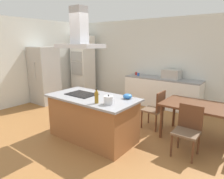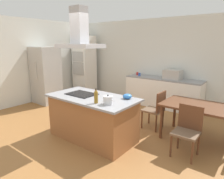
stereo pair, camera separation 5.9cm
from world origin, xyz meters
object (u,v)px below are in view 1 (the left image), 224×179
at_px(chair_facing_island, 188,127).
at_px(range_hood, 79,35).
at_px(cooktop, 82,94).
at_px(countertop_microwave, 172,74).
at_px(wall_oven_stack, 83,65).
at_px(coffee_mug_red, 136,73).
at_px(tea_kettle, 109,100).
at_px(mixing_bowl, 128,96).
at_px(refrigerator, 45,75).
at_px(dining_table, 199,109).
at_px(chair_at_left_end, 156,107).
at_px(olive_oil_bottle, 97,97).
at_px(coffee_mug_blue, 138,74).

relative_size(chair_facing_island, range_hood, 0.99).
bearing_deg(cooktop, countertop_microwave, 73.89).
bearing_deg(wall_oven_stack, coffee_mug_red, 7.25).
xyz_separation_m(tea_kettle, mixing_bowl, (0.08, 0.50, -0.03)).
relative_size(countertop_microwave, refrigerator, 0.27).
distance_m(dining_table, chair_facing_island, 0.68).
bearing_deg(tea_kettle, cooktop, 167.63).
distance_m(dining_table, chair_at_left_end, 0.93).
height_order(cooktop, countertop_microwave, countertop_microwave).
distance_m(olive_oil_bottle, coffee_mug_blue, 3.22).
height_order(mixing_bowl, chair_facing_island, mixing_bowl).
bearing_deg(chair_at_left_end, countertop_microwave, 100.20).
distance_m(cooktop, range_hood, 1.20).
height_order(wall_oven_stack, range_hood, range_hood).
relative_size(coffee_mug_red, dining_table, 0.06).
xyz_separation_m(coffee_mug_red, chair_at_left_end, (1.52, -1.69, -0.44)).
height_order(cooktop, olive_oil_bottle, olive_oil_bottle).
bearing_deg(olive_oil_bottle, countertop_microwave, 86.84).
bearing_deg(countertop_microwave, tea_kettle, -89.37).
distance_m(mixing_bowl, chair_at_left_end, 1.05).
height_order(olive_oil_bottle, mixing_bowl, olive_oil_bottle).
xyz_separation_m(cooktop, olive_oil_bottle, (0.66, -0.27, 0.11)).
bearing_deg(chair_facing_island, range_hood, -164.22).
bearing_deg(chair_at_left_end, coffee_mug_red, 132.01).
relative_size(countertop_microwave, coffee_mug_blue, 5.56).
relative_size(mixing_bowl, dining_table, 0.13).
xyz_separation_m(olive_oil_bottle, range_hood, (-0.66, 0.27, 1.09)).
bearing_deg(coffee_mug_blue, chair_at_left_end, -48.84).
xyz_separation_m(cooktop, chair_at_left_end, (1.13, 1.24, -0.40)).
distance_m(tea_kettle, countertop_microwave, 3.07).
relative_size(coffee_mug_red, chair_at_left_end, 0.10).
bearing_deg(cooktop, olive_oil_bottle, -22.56).
bearing_deg(mixing_bowl, refrigerator, 169.64).
height_order(chair_facing_island, chair_at_left_end, same).
bearing_deg(countertop_microwave, wall_oven_stack, -176.11).
height_order(dining_table, chair_facing_island, chair_facing_island).
distance_m(tea_kettle, chair_facing_island, 1.48).
xyz_separation_m(cooktop, coffee_mug_blue, (-0.25, 2.82, 0.04)).
distance_m(cooktop, coffee_mug_blue, 2.83).
bearing_deg(chair_facing_island, cooktop, -164.22).
height_order(refrigerator, range_hood, range_hood).
distance_m(countertop_microwave, chair_facing_island, 2.66).
height_order(coffee_mug_red, range_hood, range_hood).
height_order(countertop_microwave, wall_oven_stack, wall_oven_stack).
xyz_separation_m(countertop_microwave, coffee_mug_red, (-1.22, 0.05, -0.09)).
relative_size(cooktop, olive_oil_bottle, 2.28).
bearing_deg(coffee_mug_blue, mixing_bowl, -64.61).
distance_m(mixing_bowl, coffee_mug_blue, 2.78).
xyz_separation_m(olive_oil_bottle, chair_facing_island, (1.38, 0.85, -0.50)).
distance_m(olive_oil_bottle, chair_at_left_end, 1.66).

